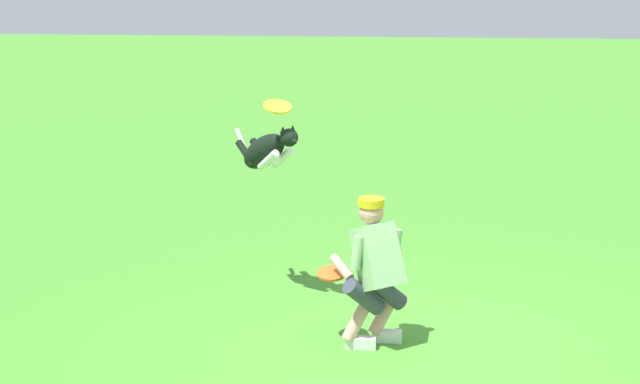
% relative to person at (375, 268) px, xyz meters
% --- Properties ---
extents(ground_plane, '(60.00, 60.00, 0.00)m').
position_rel_person_xyz_m(ground_plane, '(-0.28, 0.16, -0.70)').
color(ground_plane, '#438A2C').
extents(person, '(0.71, 0.56, 1.29)m').
position_rel_person_xyz_m(person, '(0.00, 0.00, 0.00)').
color(person, silver).
rests_on(person, ground_plane).
extents(dog, '(0.76, 0.84, 0.59)m').
position_rel_person_xyz_m(dog, '(1.09, -1.22, 0.75)').
color(dog, black).
extents(frisbee_flying, '(0.33, 0.32, 0.14)m').
position_rel_person_xyz_m(frisbee_flying, '(0.94, -0.93, 1.23)').
color(frisbee_flying, yellow).
extents(frisbee_held, '(0.34, 0.33, 0.09)m').
position_rel_person_xyz_m(frisbee_held, '(0.38, -0.09, -0.09)').
color(frisbee_held, '#E05820').
rests_on(frisbee_held, person).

